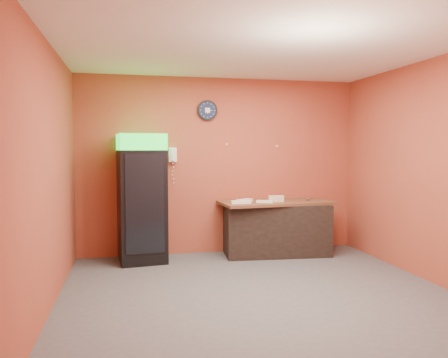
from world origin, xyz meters
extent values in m
plane|color=#47474C|center=(0.00, 0.00, 0.00)|extent=(4.50, 4.50, 0.00)
cube|color=#AC4730|center=(0.00, 2.00, 1.40)|extent=(4.50, 0.02, 2.80)
cube|color=#AC4730|center=(-2.25, 0.00, 1.40)|extent=(0.02, 4.00, 2.80)
cube|color=#AC4730|center=(2.25, 0.00, 1.40)|extent=(0.02, 4.00, 2.80)
cube|color=white|center=(0.00, 0.00, 2.80)|extent=(4.50, 4.00, 0.02)
cube|color=black|center=(-1.27, 1.65, 0.83)|extent=(0.73, 0.73, 1.65)
cube|color=#17CA27|center=(-1.27, 1.65, 1.77)|extent=(0.73, 0.73, 0.24)
cube|color=black|center=(-1.30, 1.32, 0.90)|extent=(0.55, 0.08, 1.42)
cube|color=black|center=(0.82, 1.64, 0.40)|extent=(1.67, 0.85, 0.81)
cylinder|color=black|center=(-0.22, 1.98, 2.28)|extent=(0.32, 0.05, 0.32)
cylinder|color=#0F1433|center=(-0.22, 1.95, 2.28)|extent=(0.27, 0.01, 0.27)
cube|color=white|center=(-0.22, 1.94, 2.28)|extent=(0.08, 0.00, 0.08)
cube|color=white|center=(-0.77, 1.96, 1.58)|extent=(0.12, 0.07, 0.22)
cube|color=white|center=(-0.77, 1.91, 1.58)|extent=(0.05, 0.04, 0.18)
cube|color=brown|center=(0.82, 1.64, 0.83)|extent=(1.82, 0.91, 0.04)
cube|color=beige|center=(0.79, 1.54, 0.87)|extent=(0.24, 0.09, 0.05)
cube|color=beige|center=(0.79, 1.54, 0.92)|extent=(0.24, 0.09, 0.05)
cube|color=white|center=(0.20, 1.46, 0.87)|extent=(0.30, 0.13, 0.04)
cube|color=white|center=(0.58, 1.47, 0.87)|extent=(0.27, 0.20, 0.04)
cube|color=white|center=(0.32, 1.68, 0.87)|extent=(0.29, 0.23, 0.04)
cylinder|color=silver|center=(0.87, 1.82, 0.88)|extent=(0.06, 0.06, 0.06)
camera|label=1|loc=(-1.43, -4.88, 1.68)|focal=35.00mm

